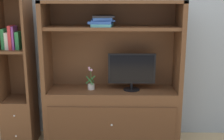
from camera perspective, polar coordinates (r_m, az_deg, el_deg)
painted_rear_wall at (r=3.61m, az=0.13°, el=8.54°), size 6.00×0.10×2.80m
media_console at (r=3.46m, az=0.02°, el=-6.20°), size 1.59×0.48×1.73m
tv_monitor at (r=3.33m, az=3.98°, el=-0.07°), size 0.55×0.19×0.44m
potted_plant at (r=3.40m, az=-4.23°, el=-2.89°), size 0.11×0.11×0.28m
magazine_stack at (r=3.25m, az=-1.99°, el=9.80°), size 0.30×0.35×0.12m
bookshelf_tall at (r=3.63m, az=-18.18°, el=-4.30°), size 0.37×0.39×1.89m
upright_book_row at (r=3.49m, az=-19.48°, el=5.87°), size 0.21×0.18×0.27m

